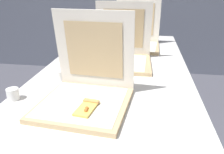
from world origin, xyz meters
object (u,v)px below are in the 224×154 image
at_px(table, 113,81).
at_px(cup_white_near_center, 60,75).
at_px(cup_white_far, 91,51).
at_px(cup_white_mid, 64,67).
at_px(pizza_box_front, 86,92).
at_px(cup_white_near_left, 13,94).
at_px(pizza_box_middle, 122,55).
at_px(pizza_box_back, 136,40).

height_order(table, cup_white_near_center, cup_white_near_center).
relative_size(cup_white_far, cup_white_mid, 1.00).
xyz_separation_m(pizza_box_front, cup_white_near_left, (-0.35, -0.02, -0.03)).
bearing_deg(cup_white_near_left, pizza_box_middle, 53.44).
bearing_deg(cup_white_far, pizza_box_back, 40.06).
bearing_deg(table, cup_white_mid, 178.30).
relative_size(cup_white_mid, cup_white_near_left, 1.00).
bearing_deg(pizza_box_back, cup_white_near_center, -114.67).
xyz_separation_m(table, cup_white_mid, (-0.32, 0.01, 0.07)).
bearing_deg(cup_white_mid, cup_white_near_center, -78.09).
relative_size(table, pizza_box_front, 5.54).
bearing_deg(cup_white_far, pizza_box_front, -78.29).
height_order(table, pizza_box_back, pizza_box_back).
xyz_separation_m(cup_white_near_center, cup_white_far, (0.06, 0.53, 0.00)).
distance_m(cup_white_mid, cup_white_near_left, 0.41).
xyz_separation_m(pizza_box_front, cup_white_far, (-0.16, 0.77, -0.03)).
bearing_deg(pizza_box_middle, pizza_box_back, 78.77).
distance_m(pizza_box_front, cup_white_mid, 0.45).
bearing_deg(pizza_box_middle, table, -99.47).
relative_size(pizza_box_middle, cup_white_near_center, 7.12).
relative_size(pizza_box_back, cup_white_near_center, 7.18).
relative_size(pizza_box_middle, pizza_box_back, 0.99).
height_order(pizza_box_front, cup_white_far, pizza_box_front).
bearing_deg(pizza_box_front, cup_white_near_center, 137.19).
xyz_separation_m(pizza_box_back, cup_white_mid, (-0.42, -0.68, -0.03)).
height_order(cup_white_near_center, cup_white_near_left, same).
bearing_deg(cup_white_near_left, table, 42.10).
bearing_deg(pizza_box_back, table, -97.29).
xyz_separation_m(table, cup_white_near_left, (-0.43, -0.38, 0.07)).
relative_size(table, cup_white_near_left, 41.36).
xyz_separation_m(pizza_box_middle, cup_white_mid, (-0.34, -0.22, -0.03)).
relative_size(cup_white_near_center, cup_white_near_left, 1.00).
bearing_deg(pizza_box_back, cup_white_mid, -120.51).
xyz_separation_m(cup_white_far, cup_white_mid, (-0.08, -0.40, 0.00)).
bearing_deg(pizza_box_front, pizza_box_back, 86.11).
bearing_deg(cup_white_near_left, pizza_box_back, 63.83).
xyz_separation_m(pizza_box_back, cup_white_near_left, (-0.53, -1.07, -0.03)).
relative_size(pizza_box_front, pizza_box_middle, 1.05).
distance_m(cup_white_far, cup_white_near_left, 0.82).
xyz_separation_m(pizza_box_middle, cup_white_far, (-0.26, 0.18, -0.03)).
height_order(pizza_box_front, pizza_box_middle, pizza_box_front).
distance_m(pizza_box_middle, pizza_box_back, 0.46).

